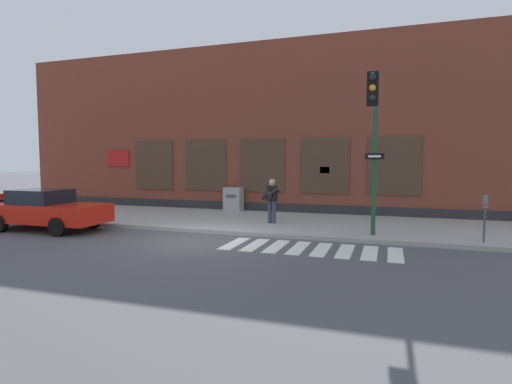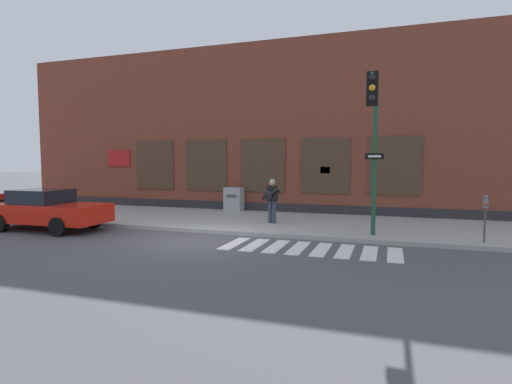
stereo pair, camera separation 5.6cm
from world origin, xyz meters
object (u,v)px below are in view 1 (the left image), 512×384
Objects in this scene: parking_meter at (485,211)px; traffic_light at (374,131)px; busker at (271,198)px; red_car at (46,210)px; utility_box at (233,199)px.

traffic_light is at bearing -165.49° from parking_meter.
red_car is at bearing -156.54° from busker.
utility_box is at bearing 154.57° from parking_meter.
busker is 5.16m from traffic_light.
busker reaches higher than parking_meter.
utility_box is (-9.98, 4.75, -0.36)m from parking_meter.
busker is at bearing 23.46° from red_car.
traffic_light is at bearing -31.76° from busker.
utility_box is at bearing 140.49° from traffic_light.
traffic_light is 3.34× the size of parking_meter.
traffic_light is at bearing 4.76° from red_car.
parking_meter is at bearing 14.51° from traffic_light.
red_car is at bearing -175.24° from traffic_light.
parking_meter is 11.06m from utility_box.
parking_meter reaches higher than red_car.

